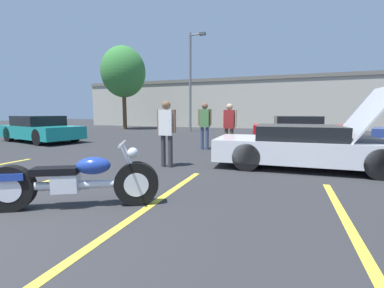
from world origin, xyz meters
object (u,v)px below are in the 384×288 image
object	(u,v)px
spectator_near_motorcycle	(205,122)
spectator_midground	(167,128)
motorcycle	(75,181)
show_car_hood_open	(306,146)
parked_car_left_row	(41,129)
tree_background	(123,72)
spectator_by_show_car	(229,123)
light_pole	(191,78)
parked_car_mid_row	(300,129)

from	to	relation	value
spectator_near_motorcycle	spectator_midground	size ratio (longest dim) A/B	1.03
motorcycle	show_car_hood_open	size ratio (longest dim) A/B	0.49
motorcycle	parked_car_left_row	xyz separation A→B (m)	(-8.13, 6.14, 0.19)
tree_background	parked_car_left_row	world-z (taller)	tree_background
parked_car_left_row	spectator_by_show_car	bearing A→B (deg)	12.81
parked_car_left_row	spectator_midground	bearing A→B (deg)	-7.83
light_pole	motorcycle	distance (m)	15.45
motorcycle	spectator_midground	bearing A→B (deg)	61.12
tree_background	show_car_hood_open	world-z (taller)	tree_background
spectator_by_show_car	tree_background	bearing A→B (deg)	139.51
tree_background	spectator_near_motorcycle	size ratio (longest dim) A/B	3.81
show_car_hood_open	spectator_near_motorcycle	size ratio (longest dim) A/B	2.59
spectator_near_motorcycle	spectator_midground	distance (m)	3.33
motorcycle	spectator_by_show_car	xyz separation A→B (m)	(1.00, 6.12, 0.62)
parked_car_left_row	light_pole	bearing A→B (deg)	74.72
tree_background	motorcycle	xyz separation A→B (m)	(9.66, -15.22, -4.22)
light_pole	show_car_hood_open	distance (m)	12.94
parked_car_left_row	spectator_midground	world-z (taller)	spectator_midground
spectator_midground	light_pole	bearing A→B (deg)	107.29
parked_car_left_row	spectator_near_motorcycle	bearing A→B (deg)	14.60
light_pole	tree_background	distance (m)	6.17
spectator_by_show_car	spectator_midground	xyz separation A→B (m)	(-0.97, -3.07, -0.01)
spectator_near_motorcycle	show_car_hood_open	bearing A→B (deg)	-32.46
show_car_hood_open	spectator_near_motorcycle	world-z (taller)	show_car_hood_open
show_car_hood_open	spectator_midground	bearing A→B (deg)	-163.06
motorcycle	parked_car_left_row	bearing A→B (deg)	114.62
spectator_midground	spectator_by_show_car	bearing A→B (deg)	72.51
show_car_hood_open	spectator_near_motorcycle	distance (m)	4.03
spectator_midground	spectator_near_motorcycle	bearing A→B (deg)	90.31
spectator_near_motorcycle	spectator_midground	xyz separation A→B (m)	(0.02, -3.33, -0.04)
parked_car_left_row	spectator_near_motorcycle	distance (m)	8.16
show_car_hood_open	spectator_midground	size ratio (longest dim) A/B	2.67
show_car_hood_open	spectator_by_show_car	bearing A→B (deg)	139.15
spectator_midground	parked_car_mid_row	bearing A→B (deg)	66.65
tree_background	parked_car_mid_row	bearing A→B (deg)	-16.84
motorcycle	spectator_by_show_car	size ratio (longest dim) A/B	1.29
spectator_near_motorcycle	parked_car_left_row	bearing A→B (deg)	-178.30
light_pole	motorcycle	world-z (taller)	light_pole
parked_car_mid_row	motorcycle	bearing A→B (deg)	-114.74
tree_background	spectator_midground	xyz separation A→B (m)	(9.69, -12.17, -3.61)
parked_car_mid_row	parked_car_left_row	world-z (taller)	parked_car_left_row
light_pole	spectator_midground	xyz separation A→B (m)	(3.61, -11.59, -2.81)
tree_background	spectator_by_show_car	size ratio (longest dim) A/B	3.90
motorcycle	parked_car_mid_row	bearing A→B (deg)	44.07
tree_background	motorcycle	world-z (taller)	tree_background
motorcycle	tree_background	bearing A→B (deg)	94.07
tree_background	spectator_by_show_car	xyz separation A→B (m)	(10.66, -9.10, -3.60)
motorcycle	spectator_by_show_car	bearing A→B (deg)	52.41
tree_background	parked_car_left_row	distance (m)	10.06
show_car_hood_open	spectator_by_show_car	xyz separation A→B (m)	(-2.39, 1.89, 0.47)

